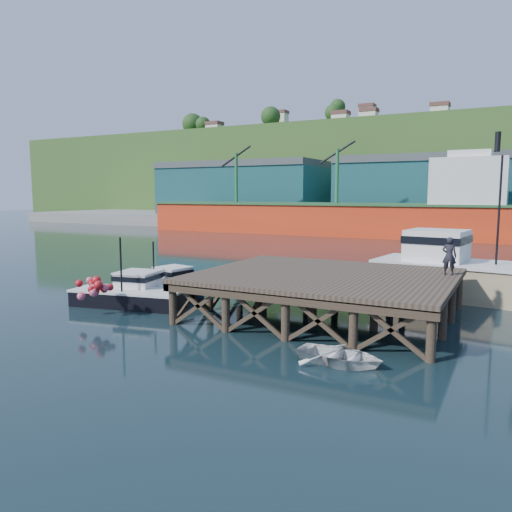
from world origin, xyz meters
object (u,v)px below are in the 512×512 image
Objects in this scene: boat_navy at (164,285)px; boat_black at (131,292)px; trawler at (480,271)px; dockworker at (449,256)px; dinghy at (340,355)px.

boat_black is at bearing -82.53° from boat_navy.
dockworker is (-1.07, -5.36, 1.38)m from trawler.
trawler is 14.66m from dinghy.
trawler reaches higher than boat_navy.
boat_navy is 0.44× the size of trawler.
boat_navy is 3.02× the size of dockworker.
trawler reaches higher than dinghy.
trawler is at bearing -100.19° from dockworker.
boat_navy is at bearing -148.05° from trawler.
boat_navy is 0.87× the size of boat_black.
boat_black is at bearing 79.01° from dinghy.
boat_navy is at bearing 9.27° from dockworker.
dockworker is at bearing -94.02° from trawler.
trawler is at bearing 21.20° from boat_black.
dockworker is at bearing 7.03° from boat_black.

